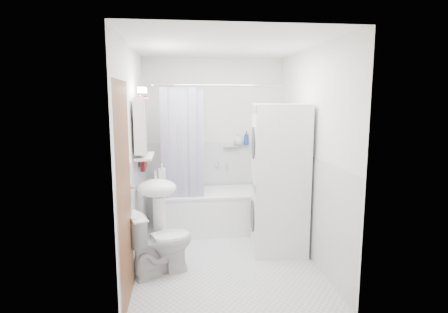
{
  "coord_description": "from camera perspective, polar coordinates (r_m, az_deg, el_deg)",
  "views": [
    {
      "loc": [
        -0.49,
        -4.11,
        1.86
      ],
      "look_at": [
        0.01,
        0.15,
        1.17
      ],
      "focal_mm": 30.0,
      "sensor_mm": 36.0,
      "label": 1
    }
  ],
  "objects": [
    {
      "name": "shampoo_a",
      "position": [
        5.45,
        2.18,
        2.43
      ],
      "size": [
        0.13,
        0.17,
        0.13
      ],
      "primitive_type": "imported",
      "color": "gray",
      "rests_on": "shower_caddy"
    },
    {
      "name": "shampoo_b",
      "position": [
        5.47,
        3.42,
        2.18
      ],
      "size": [
        0.08,
        0.21,
        0.08
      ],
      "primitive_type": "imported",
      "color": "navy",
      "rests_on": "shower_caddy"
    },
    {
      "name": "towel",
      "position": [
        4.65,
        -12.26,
        3.71
      ],
      "size": [
        0.07,
        0.37,
        0.9
      ],
      "color": "#5D1B18",
      "rests_on": "room_walls"
    },
    {
      "name": "medicine_cabinet",
      "position": [
        4.24,
        -12.37,
        4.92
      ],
      "size": [
        0.13,
        0.5,
        0.71
      ],
      "color": "white",
      "rests_on": "room_walls"
    },
    {
      "name": "floor",
      "position": [
        4.54,
        0.08,
        -15.1
      ],
      "size": [
        2.6,
        2.6,
        0.0
      ],
      "primitive_type": "plane",
      "color": "silver",
      "rests_on": "ground"
    },
    {
      "name": "shower_curtain",
      "position": [
        4.78,
        -6.3,
        1.72
      ],
      "size": [
        0.55,
        0.02,
        1.45
      ],
      "color": "#161345",
      "rests_on": "curtain_rod"
    },
    {
      "name": "bathtub",
      "position": [
        5.28,
        -1.21,
        -7.95
      ],
      "size": [
        1.47,
        0.7,
        0.56
      ],
      "color": "white",
      "rests_on": "ground"
    },
    {
      "name": "toilet",
      "position": [
        4.1,
        -9.69,
        -12.74
      ],
      "size": [
        0.8,
        0.65,
        0.69
      ],
      "primitive_type": "imported",
      "rotation": [
        0.0,
        0.0,
        2.0
      ],
      "color": "white",
      "rests_on": "ground"
    },
    {
      "name": "room_walls",
      "position": [
        4.15,
        0.08,
        3.96
      ],
      "size": [
        2.6,
        2.6,
        2.6
      ],
      "color": "white",
      "rests_on": "ground"
    },
    {
      "name": "shelf_cup",
      "position": [
        4.39,
        -11.89,
        1.09
      ],
      "size": [
        0.1,
        0.09,
        0.1
      ],
      "primitive_type": "imported",
      "color": "gray",
      "rests_on": "shelf"
    },
    {
      "name": "shelf_bottle",
      "position": [
        4.12,
        -12.21,
        0.36
      ],
      "size": [
        0.07,
        0.18,
        0.07
      ],
      "primitive_type": "imported",
      "color": "gray",
      "rests_on": "shelf"
    },
    {
      "name": "shower_caddy",
      "position": [
        5.44,
        1.06,
        1.62
      ],
      "size": [
        0.22,
        0.06,
        0.02
      ],
      "primitive_type": "cube",
      "color": "silver",
      "rests_on": "room_walls"
    },
    {
      "name": "soap_pump",
      "position": [
        4.46,
        -9.42,
        -2.8
      ],
      "size": [
        0.08,
        0.17,
        0.08
      ],
      "primitive_type": "imported",
      "color": "gray",
      "rests_on": "sink"
    },
    {
      "name": "curtain_rod",
      "position": [
        4.76,
        -0.93,
        10.8
      ],
      "size": [
        1.65,
        0.02,
        0.02
      ],
      "primitive_type": "cylinder",
      "rotation": [
        0.0,
        1.57,
        0.0
      ],
      "color": "silver",
      "rests_on": "room_walls"
    },
    {
      "name": "door",
      "position": [
        3.69,
        -13.73,
        -4.64
      ],
      "size": [
        0.05,
        2.0,
        2.0
      ],
      "color": "brown",
      "rests_on": "ground"
    },
    {
      "name": "washer_dryer",
      "position": [
        4.53,
        8.39,
        -3.37
      ],
      "size": [
        0.7,
        0.69,
        1.78
      ],
      "rotation": [
        0.0,
        0.0,
        -0.11
      ],
      "color": "white",
      "rests_on": "ground"
    },
    {
      "name": "tub_spout",
      "position": [
        5.49,
        0.52,
        -1.14
      ],
      "size": [
        0.04,
        0.12,
        0.04
      ],
      "primitive_type": "cylinder",
      "rotation": [
        1.57,
        0.0,
        0.0
      ],
      "color": "silver",
      "rests_on": "room_walls"
    },
    {
      "name": "sink",
      "position": [
        4.29,
        -10.06,
        -6.67
      ],
      "size": [
        0.44,
        0.37,
        1.04
      ],
      "color": "white",
      "rests_on": "ground"
    },
    {
      "name": "wainscot",
      "position": [
        4.6,
        -0.36,
        -6.77
      ],
      "size": [
        1.98,
        2.58,
        2.58
      ],
      "color": "white",
      "rests_on": "ground"
    },
    {
      "name": "shelf",
      "position": [
        4.28,
        -12.01,
        0.04
      ],
      "size": [
        0.18,
        0.54,
        0.02
      ],
      "primitive_type": "cube",
      "color": "silver",
      "rests_on": "room_walls"
    }
  ]
}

